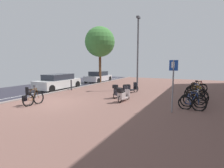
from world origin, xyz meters
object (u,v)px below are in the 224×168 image
bicycle_rack_08 (196,89)px  parking_sign (173,81)px  bollard_near (35,92)px  bollard_far (71,85)px  scooter_far (123,95)px  lamp_post (138,50)px  bicycle_rack_04 (197,95)px  street_tree (100,42)px  parked_car_near (58,82)px  parked_car_far (98,77)px  bicycle_rack_07 (194,90)px  bicycle_foreground (32,98)px  bicycle_rack_09 (198,88)px  scooter_mid (119,91)px  bicycle_rack_06 (195,92)px  bicycle_rack_10 (199,87)px  scooter_near (129,88)px  bicycle_rack_02 (194,99)px  bicycle_rack_03 (198,97)px  bicycle_rack_05 (194,93)px  bicycle_rack_01 (193,101)px  bicycle_rack_00 (192,103)px

bicycle_rack_08 → parking_sign: size_ratio=0.51×
bollard_near → bollard_far: size_ratio=0.99×
scooter_far → lamp_post: (-0.65, 4.79, 3.04)m
bollard_near → bicycle_rack_04: bearing=22.5°
lamp_post → bollard_far: bearing=-154.9°
lamp_post → street_tree: (-5.72, 3.42, 1.32)m
parked_car_near → parked_car_far: parked_car_near is taller
bicycle_rack_07 → bollard_near: size_ratio=1.43×
lamp_post → bollard_far: size_ratio=6.96×
bicycle_rack_08 → lamp_post: size_ratio=0.21×
bollard_near → bicycle_foreground: bearing=-43.4°
bicycle_rack_09 → scooter_far: bicycle_rack_09 is taller
parked_car_far → scooter_far: bearing=-51.9°
scooter_mid → bollard_far: 5.33m
bicycle_rack_06 → bicycle_rack_10: bicycle_rack_10 is taller
scooter_near → bollard_near: 6.96m
bicycle_rack_02 → bicycle_rack_04: bicycle_rack_04 is taller
street_tree → bicycle_rack_10: bearing=-7.8°
lamp_post → parked_car_far: bearing=145.8°
bicycle_rack_03 → bicycle_rack_05: bicycle_rack_05 is taller
parked_car_far → bollard_far: (1.36, -6.95, -0.18)m
bicycle_foreground → bicycle_rack_10: 13.00m
bicycle_rack_09 → scooter_near: bearing=-149.3°
bicycle_rack_05 → bollard_near: (-9.86, -4.85, 0.11)m
bicycle_rack_06 → lamp_post: lamp_post is taller
scooter_far → lamp_post: bearing=97.7°
bicycle_rack_05 → bollard_near: bearing=-153.8°
bicycle_rack_01 → bicycle_rack_07: (-0.07, 4.20, -0.02)m
bicycle_rack_01 → bicycle_rack_02: bicycle_rack_01 is taller
bicycle_rack_08 → scooter_far: (-3.99, -5.37, 0.08)m
bicycle_rack_01 → bicycle_rack_09: bearing=88.1°
bicycle_rack_01 → scooter_far: bearing=-173.3°
bicycle_rack_10 → bicycle_rack_06: bearing=-93.8°
bicycle_rack_10 → parking_sign: bearing=-97.7°
bicycle_rack_08 → street_tree: bearing=164.7°
bicycle_rack_02 → bicycle_rack_05: bicycle_rack_05 is taller
bicycle_rack_03 → street_tree: (-10.56, 6.34, 4.46)m
bicycle_rack_07 → scooter_far: bearing=-130.0°
bicycle_rack_00 → lamp_post: lamp_post is taller
bicycle_rack_03 → scooter_far: size_ratio=0.75×
bicycle_rack_01 → bicycle_rack_00: bearing=-93.4°
parked_car_far → parked_car_near: bearing=-90.8°
scooter_near → parked_car_near: (-6.58, -0.86, 0.28)m
bicycle_rack_01 → bicycle_rack_08: size_ratio=1.09×
bicycle_rack_08 → scooter_near: 5.27m
bicycle_rack_02 → bicycle_rack_04: bearing=85.6°
bicycle_rack_04 → parked_car_near: size_ratio=0.31×
bicycle_rack_03 → scooter_mid: size_ratio=0.71×
parking_sign → bicycle_rack_06: bearing=80.2°
scooter_near → scooter_far: 3.22m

